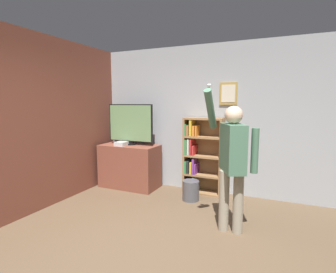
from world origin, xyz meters
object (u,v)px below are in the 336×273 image
object	(u,v)px
television	(131,124)
waste_bin	(191,190)
game_console	(121,144)
person	(232,157)
bookshelf	(200,156)

from	to	relation	value
television	waste_bin	distance (m)	1.74
television	game_console	xyz separation A→B (m)	(-0.10, -0.19, -0.37)
game_console	person	bearing A→B (deg)	-21.94
bookshelf	person	distance (m)	1.53
television	waste_bin	bearing A→B (deg)	-11.00
waste_bin	television	bearing A→B (deg)	169.00
television	bookshelf	world-z (taller)	television
bookshelf	person	xyz separation A→B (m)	(0.81, -1.27, 0.30)
television	game_console	bearing A→B (deg)	-117.92
person	waste_bin	distance (m)	1.43
bookshelf	waste_bin	distance (m)	0.67
bookshelf	waste_bin	xyz separation A→B (m)	(-0.02, -0.43, -0.52)
television	person	world-z (taller)	person
bookshelf	person	world-z (taller)	person
bookshelf	person	bearing A→B (deg)	-57.35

